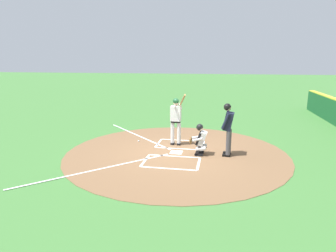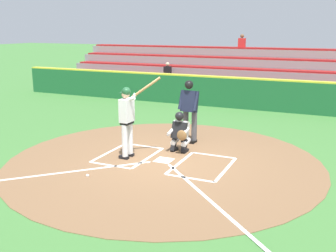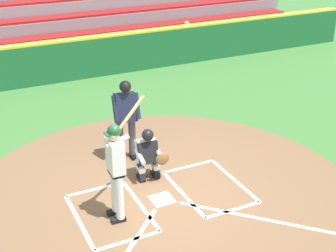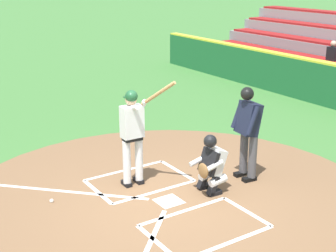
% 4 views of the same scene
% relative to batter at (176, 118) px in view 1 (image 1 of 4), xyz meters
% --- Properties ---
extents(ground_plane, '(120.00, 120.00, 0.00)m').
position_rel_batter_xyz_m(ground_plane, '(-0.95, -0.17, -1.10)').
color(ground_plane, '#427A38').
extents(dirt_circle, '(8.00, 8.00, 0.01)m').
position_rel_batter_xyz_m(dirt_circle, '(-0.95, -0.17, -1.09)').
color(dirt_circle, brown).
rests_on(dirt_circle, ground).
extents(home_plate_and_chalk, '(7.93, 4.91, 0.01)m').
position_rel_batter_xyz_m(home_plate_and_chalk, '(-0.95, 0.71, -1.08)').
color(home_plate_and_chalk, white).
rests_on(home_plate_and_chalk, dirt_circle).
extents(batter, '(0.94, 0.69, 2.13)m').
position_rel_batter_xyz_m(batter, '(0.00, 0.00, 0.00)').
color(batter, white).
rests_on(batter, ground).
extents(catcher, '(0.59, 0.62, 1.13)m').
position_rel_batter_xyz_m(catcher, '(-1.04, -1.02, -0.51)').
color(catcher, black).
rests_on(catcher, ground).
extents(plate_umpire, '(0.60, 0.45, 1.86)m').
position_rel_batter_xyz_m(plate_umpire, '(-0.94, -1.98, -0.02)').
color(plate_umpire, '#4C4C51').
rests_on(plate_umpire, ground).
extents(baseball, '(0.07, 0.07, 0.07)m').
position_rel_batter_xyz_m(baseball, '(0.17, 1.59, -1.06)').
color(baseball, white).
rests_on(baseball, ground).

